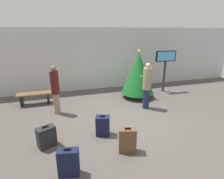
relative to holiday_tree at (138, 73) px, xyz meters
name	(u,v)px	position (x,y,z in m)	size (l,w,h in m)	color
ground_plane	(124,120)	(-1.34, -1.91, -1.11)	(16.00, 16.00, 0.00)	#514C47
back_wall	(99,59)	(-1.34, 1.84, 0.39)	(16.00, 0.20, 3.01)	silver
holiday_tree	(138,73)	(0.00, 0.00, 0.00)	(1.44, 1.44, 2.13)	#4C3319
flight_info_kiosk	(165,63)	(1.57, 0.39, 0.30)	(1.01, 0.14, 1.99)	#333338
waiting_bench	(35,96)	(-4.33, 0.44, -0.76)	(1.35, 0.44, 0.48)	brown
traveller_0	(55,89)	(-3.48, -0.70, -0.17)	(0.40, 0.40, 1.76)	gray
traveller_1	(147,85)	(-0.18, -1.20, -0.17)	(0.47, 0.47, 1.77)	#1E234C
suitcase_0	(47,137)	(-3.77, -2.69, -0.83)	(0.52, 0.43, 0.59)	#232326
suitcase_1	(69,163)	(-3.29, -3.86, -0.81)	(0.46, 0.29, 0.65)	#141938
suitcase_2	(103,126)	(-2.24, -2.57, -0.82)	(0.46, 0.39, 0.62)	#141938
suitcase_3	(127,140)	(-1.84, -3.49, -0.80)	(0.47, 0.32, 0.67)	brown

